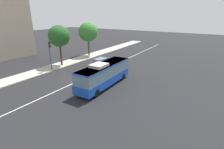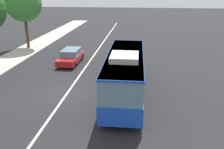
# 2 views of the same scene
# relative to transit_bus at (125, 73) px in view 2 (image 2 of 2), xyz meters

# --- Properties ---
(ground_plane) EXTENTS (160.00, 160.00, 0.00)m
(ground_plane) POSITION_rel_transit_bus_xyz_m (-0.02, 4.32, -1.81)
(ground_plane) COLOR black
(lane_centre_line) EXTENTS (76.00, 0.16, 0.01)m
(lane_centre_line) POSITION_rel_transit_bus_xyz_m (-0.02, 4.32, -1.80)
(lane_centre_line) COLOR silver
(lane_centre_line) RESTS_ON ground_plane
(transit_bus) EXTENTS (10.03, 2.63, 3.46)m
(transit_bus) POSITION_rel_transit_bus_xyz_m (0.00, 0.00, 0.00)
(transit_bus) COLOR #1947B7
(transit_bus) RESTS_ON ground_plane
(sedan_red) EXTENTS (4.53, 1.87, 1.46)m
(sedan_red) POSITION_rel_transit_bus_xyz_m (7.51, 6.12, -1.09)
(sedan_red) COLOR #B21919
(sedan_red) RESTS_ON ground_plane
(street_tree_kerbside_left) EXTENTS (4.38, 4.38, 7.80)m
(street_tree_kerbside_left) POSITION_rel_transit_bus_xyz_m (13.08, 13.34, 3.77)
(street_tree_kerbside_left) COLOR #4C3823
(street_tree_kerbside_left) RESTS_ON ground_plane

